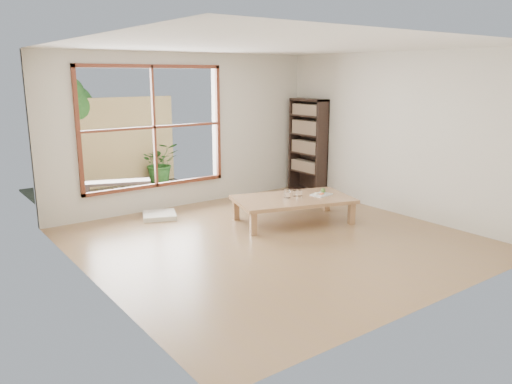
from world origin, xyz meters
TOP-DOWN VIEW (x-y plane):
  - ground at (0.00, 0.00)m, footprint 5.00×5.00m
  - low_table at (0.79, 0.52)m, footprint 1.99×1.47m
  - floor_cushion at (-0.79, 1.97)m, footprint 0.67×0.67m
  - bookshelf at (2.34, 1.90)m, footprint 0.29×0.81m
  - glass_tall at (0.68, 0.52)m, footprint 0.08×0.08m
  - glass_mid at (0.95, 0.54)m, footprint 0.07×0.07m
  - glass_short at (0.88, 0.58)m, footprint 0.07×0.07m
  - glass_small at (0.71, 0.59)m, footprint 0.07×0.07m
  - food_tray at (1.26, 0.38)m, footprint 0.34×0.26m
  - deck at (-0.60, 3.56)m, footprint 2.80×2.00m
  - garden_bench at (-0.92, 3.34)m, footprint 1.17×0.70m
  - bamboo_fence at (-0.60, 4.56)m, footprint 2.80×0.06m
  - shrub_right at (0.38, 4.30)m, footprint 0.88×0.81m
  - shrub_left at (-1.61, 4.23)m, footprint 0.68×0.59m
  - garden_tree at (-1.28, 4.86)m, footprint 1.04×0.85m

SIDE VIEW (x-z plane):
  - ground at x=0.00m, z-range 0.00..0.00m
  - deck at x=-0.60m, z-range -0.03..0.03m
  - floor_cushion at x=-0.79m, z-range 0.00..0.07m
  - garden_bench at x=-0.92m, z-range 0.14..0.50m
  - low_table at x=0.79m, z-range 0.15..0.54m
  - food_tray at x=1.26m, z-range 0.36..0.46m
  - glass_small at x=0.71m, z-range 0.39..0.48m
  - glass_short at x=0.88m, z-range 0.39..0.48m
  - glass_mid at x=0.95m, z-range 0.39..0.48m
  - shrub_right at x=0.38m, z-range 0.03..0.87m
  - glass_tall at x=0.68m, z-range 0.39..0.54m
  - shrub_left at x=-1.61m, z-range 0.02..1.09m
  - bookshelf at x=2.34m, z-range 0.00..1.80m
  - bamboo_fence at x=-0.60m, z-range 0.00..1.80m
  - garden_tree at x=-1.28m, z-range 0.52..2.74m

